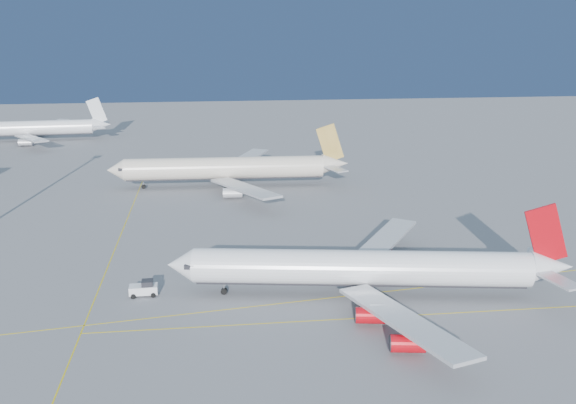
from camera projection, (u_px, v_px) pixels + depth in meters
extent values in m
plane|color=slate|center=(350.00, 280.00, 104.41)|extent=(500.00, 500.00, 0.00)
cube|color=#D5B90B|center=(405.00, 316.00, 91.61)|extent=(90.00, 0.18, 0.02)
cube|color=#D5B90B|center=(358.00, 295.00, 98.67)|extent=(118.86, 16.88, 0.02)
cube|color=#D5B90B|center=(122.00, 232.00, 128.40)|extent=(0.18, 140.00, 0.02)
cylinder|color=white|center=(360.00, 267.00, 96.90)|extent=(50.91, 13.18, 5.25)
cone|color=white|center=(181.00, 265.00, 97.87)|extent=(4.85, 5.83, 5.25)
cone|color=white|center=(552.00, 267.00, 95.76)|extent=(7.05, 5.93, 4.99)
cube|color=black|center=(192.00, 262.00, 97.66)|extent=(2.22, 5.16, 0.63)
cube|color=#B7B7BC|center=(403.00, 320.00, 82.98)|extent=(12.11, 26.48, 0.50)
cube|color=#B7B7BC|center=(380.00, 244.00, 111.29)|extent=(18.91, 24.18, 0.50)
cube|color=#B20710|center=(546.00, 234.00, 94.43)|extent=(6.94, 1.50, 9.58)
cylinder|color=gray|center=(224.00, 285.00, 98.49)|extent=(0.22, 0.22, 2.08)
cylinder|color=black|center=(224.00, 291.00, 98.77)|extent=(1.08, 0.78, 1.00)
cylinder|color=gray|center=(367.00, 297.00, 94.16)|extent=(0.29, 0.29, 2.08)
cylinder|color=black|center=(367.00, 303.00, 94.44)|extent=(1.11, 0.96, 1.00)
cylinder|color=gray|center=(364.00, 278.00, 101.30)|extent=(0.29, 0.29, 2.08)
cylinder|color=black|center=(363.00, 284.00, 101.58)|extent=(1.11, 0.96, 1.00)
cylinder|color=#B20710|center=(371.00, 316.00, 88.12)|extent=(4.65, 2.92, 2.26)
cylinder|color=#B20710|center=(408.00, 344.00, 80.40)|extent=(4.65, 2.92, 2.26)
cylinder|color=#B20710|center=(361.00, 263.00, 107.32)|extent=(4.65, 2.92, 2.26)
cylinder|color=#B20710|center=(379.00, 247.00, 114.77)|extent=(4.65, 2.92, 2.26)
cylinder|color=beige|center=(224.00, 168.00, 162.17)|extent=(50.06, 7.05, 5.47)
cone|color=beige|center=(116.00, 170.00, 159.83)|extent=(4.49, 5.61, 5.47)
cone|color=beige|center=(335.00, 164.00, 164.46)|extent=(6.88, 5.41, 5.20)
cube|color=black|center=(123.00, 168.00, 159.83)|extent=(1.70, 5.24, 0.67)
cube|color=#B7B7BC|center=(244.00, 188.00, 148.51)|extent=(15.52, 26.54, 0.53)
cube|color=#B7B7BC|center=(242.00, 161.00, 177.44)|extent=(16.91, 26.08, 0.53)
cube|color=tan|center=(330.00, 143.00, 162.89)|extent=(7.39, 0.67, 10.16)
cylinder|color=gray|center=(143.00, 182.00, 161.29)|extent=(0.23, 0.23, 2.21)
cylinder|color=black|center=(144.00, 187.00, 161.59)|extent=(1.08, 0.70, 1.06)
cylinder|color=gray|center=(229.00, 184.00, 159.42)|extent=(0.31, 0.31, 2.21)
cylinder|color=black|center=(229.00, 189.00, 159.71)|extent=(1.08, 0.90, 1.06)
cylinder|color=gray|center=(229.00, 177.00, 166.87)|extent=(0.31, 0.31, 2.21)
cylinder|color=black|center=(229.00, 181.00, 167.17)|extent=(1.08, 0.90, 1.06)
cylinder|color=#B7B7BC|center=(233.00, 193.00, 151.34)|extent=(4.68, 2.54, 2.40)
cylinder|color=#B7B7BC|center=(232.00, 170.00, 175.11)|extent=(4.68, 2.54, 2.40)
cylinder|color=white|center=(26.00, 128.00, 225.38)|extent=(45.44, 7.78, 5.06)
cone|color=white|center=(102.00, 125.00, 229.72)|extent=(6.61, 5.18, 4.81)
cube|color=#B7B7BC|center=(31.00, 138.00, 213.48)|extent=(16.06, 23.55, 0.50)
cube|color=#B7B7BC|center=(46.00, 126.00, 239.47)|extent=(13.66, 24.34, 0.50)
cube|color=silver|center=(97.00, 111.00, 228.13)|extent=(6.97, 0.83, 9.57)
cylinder|color=gray|center=(28.00, 138.00, 222.94)|extent=(0.29, 0.29, 2.08)
cylinder|color=black|center=(28.00, 141.00, 223.22)|extent=(1.04, 0.87, 0.99)
cylinder|color=gray|center=(32.00, 135.00, 229.79)|extent=(0.29, 0.29, 2.08)
cylinder|color=black|center=(32.00, 138.00, 230.07)|extent=(1.04, 0.87, 0.99)
cylinder|color=#B7B7BC|center=(25.00, 142.00, 215.80)|extent=(4.47, 2.52, 2.26)
cylinder|color=#B7B7BC|center=(38.00, 132.00, 237.18)|extent=(4.47, 2.52, 2.26)
cube|color=white|center=(143.00, 289.00, 98.27)|extent=(4.33, 2.27, 1.28)
cube|color=black|center=(147.00, 283.00, 98.11)|extent=(1.76, 1.87, 0.96)
cylinder|color=black|center=(133.00, 296.00, 97.15)|extent=(0.76, 0.40, 0.75)
cylinder|color=black|center=(134.00, 291.00, 99.28)|extent=(0.76, 0.40, 0.75)
cylinder|color=black|center=(153.00, 295.00, 97.59)|extent=(0.76, 0.40, 0.75)
cylinder|color=black|center=(154.00, 289.00, 99.72)|extent=(0.76, 0.40, 0.75)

